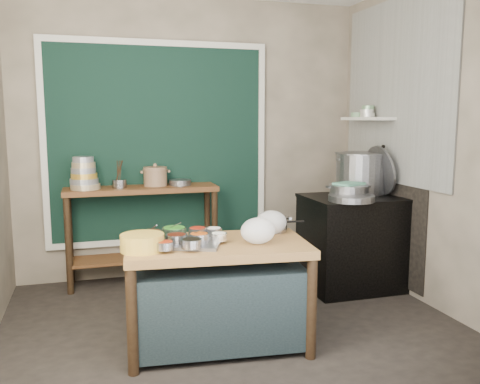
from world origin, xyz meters
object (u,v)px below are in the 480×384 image
object	(u,v)px
back_counter	(143,235)
stove_block	(353,244)
prep_table	(217,294)
saucepan	(274,224)
stock_pot	(360,173)
ceramic_crock	(155,177)
yellow_basin	(142,242)
utensil_cup	(119,184)
condiment_tray	(184,243)
steamer	(349,191)

from	to	relation	value
back_counter	stove_block	world-z (taller)	back_counter
stove_block	back_counter	bearing A→B (deg)	158.98
prep_table	saucepan	bearing A→B (deg)	28.64
stove_block	stock_pot	size ratio (longest dim) A/B	1.78
back_counter	ceramic_crock	bearing A→B (deg)	11.34
prep_table	yellow_basin	size ratio (longest dim) A/B	4.38
utensil_cup	prep_table	bearing A→B (deg)	-69.96
prep_table	utensil_cup	world-z (taller)	utensil_cup
condiment_tray	ceramic_crock	xyz separation A→B (m)	(0.01, 1.60, 0.27)
saucepan	condiment_tray	bearing A→B (deg)	-160.84
stove_block	ceramic_crock	world-z (taller)	ceramic_crock
yellow_basin	stock_pot	size ratio (longest dim) A/B	0.56
ceramic_crock	steamer	xyz separation A→B (m)	(1.66, -0.82, -0.09)
prep_table	steamer	xyz separation A→B (m)	(1.44, 0.78, 0.57)
prep_table	utensil_cup	xyz separation A→B (m)	(-0.56, 1.54, 0.62)
yellow_basin	saucepan	bearing A→B (deg)	15.63
stove_block	saucepan	xyz separation A→B (m)	(-1.04, -0.64, 0.38)
ceramic_crock	steamer	distance (m)	1.85
prep_table	steamer	world-z (taller)	steamer
ceramic_crock	steamer	bearing A→B (deg)	-26.44
prep_table	stock_pot	world-z (taller)	stock_pot
back_counter	stove_block	xyz separation A→B (m)	(1.90, -0.73, -0.05)
saucepan	ceramic_crock	bearing A→B (deg)	120.72
yellow_basin	utensil_cup	world-z (taller)	utensil_cup
ceramic_crock	stock_pot	size ratio (longest dim) A/B	0.48
steamer	condiment_tray	bearing A→B (deg)	-155.10
stove_block	ceramic_crock	size ratio (longest dim) A/B	3.69
condiment_tray	yellow_basin	world-z (taller)	yellow_basin
stock_pot	steamer	world-z (taller)	stock_pot
stock_pot	stove_block	bearing A→B (deg)	-130.76
prep_table	stock_pot	distance (m)	2.09
yellow_basin	utensil_cup	bearing A→B (deg)	91.51
utensil_cup	ceramic_crock	world-z (taller)	ceramic_crock
ceramic_crock	saucepan	bearing A→B (deg)	-62.83
prep_table	stock_pot	bearing A→B (deg)	36.78
utensil_cup	steamer	bearing A→B (deg)	-20.74
prep_table	back_counter	world-z (taller)	back_counter
yellow_basin	saucepan	size ratio (longest dim) A/B	1.35
saucepan	utensil_cup	world-z (taller)	utensil_cup
back_counter	condiment_tray	world-z (taller)	back_counter
condiment_tray	steamer	xyz separation A→B (m)	(1.67, 0.78, 0.18)
saucepan	stock_pot	bearing A→B (deg)	37.67
steamer	yellow_basin	bearing A→B (deg)	-156.40
condiment_tray	stock_pot	size ratio (longest dim) A/B	0.97
yellow_basin	steamer	xyz separation A→B (m)	(1.96, 0.86, 0.14)
back_counter	yellow_basin	xyz separation A→B (m)	(-0.16, -1.65, 0.33)
stove_block	utensil_cup	bearing A→B (deg)	161.81
ceramic_crock	stock_pot	world-z (taller)	stock_pot
condiment_tray	ceramic_crock	world-z (taller)	ceramic_crock
prep_table	stove_block	size ratio (longest dim) A/B	1.39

